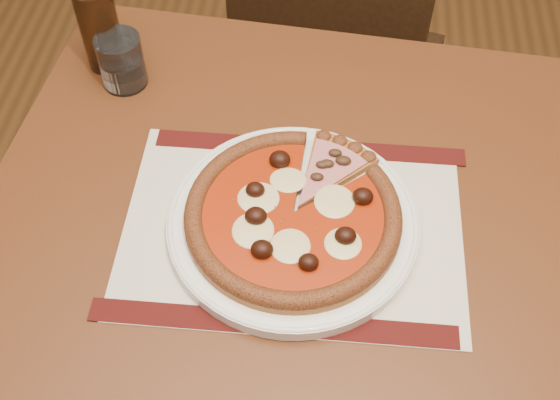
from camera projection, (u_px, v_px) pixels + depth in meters
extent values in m
cube|color=#592E15|center=(278.00, 235.00, 0.92)|extent=(0.86, 0.86, 0.04)
cylinder|color=#592E15|center=(145.00, 176.00, 1.47)|extent=(0.05, 0.05, 0.71)
cylinder|color=#592E15|center=(484.00, 226.00, 1.39)|extent=(0.05, 0.05, 0.71)
cube|color=black|center=(343.00, 72.00, 1.61)|extent=(0.47, 0.47, 0.04)
cylinder|color=black|center=(417.00, 107.00, 1.83)|extent=(0.03, 0.03, 0.37)
cylinder|color=black|center=(299.00, 75.00, 1.90)|extent=(0.03, 0.03, 0.37)
cylinder|color=black|center=(381.00, 199.00, 1.64)|extent=(0.03, 0.03, 0.37)
cylinder|color=black|center=(253.00, 161.00, 1.72)|extent=(0.03, 0.03, 0.37)
cube|color=black|center=(323.00, 44.00, 1.34)|extent=(0.38, 0.14, 0.40)
cube|color=beige|center=(293.00, 228.00, 0.90)|extent=(0.44, 0.32, 0.00)
cylinder|color=white|center=(293.00, 223.00, 0.90)|extent=(0.32, 0.32, 0.02)
cylinder|color=#A56728|center=(293.00, 216.00, 0.88)|extent=(0.27, 0.27, 0.01)
torus|color=brown|center=(293.00, 214.00, 0.88)|extent=(0.27, 0.27, 0.02)
cylinder|color=#962C07|center=(293.00, 213.00, 0.88)|extent=(0.23, 0.23, 0.00)
ellipsoid|color=beige|center=(288.00, 180.00, 0.91)|extent=(0.05, 0.04, 0.01)
ellipsoid|color=beige|center=(237.00, 188.00, 0.90)|extent=(0.05, 0.04, 0.01)
ellipsoid|color=beige|center=(258.00, 227.00, 0.86)|extent=(0.05, 0.04, 0.01)
ellipsoid|color=beige|center=(289.00, 265.00, 0.83)|extent=(0.05, 0.04, 0.01)
ellipsoid|color=beige|center=(326.00, 231.00, 0.86)|extent=(0.05, 0.04, 0.01)
ellipsoid|color=beige|center=(352.00, 195.00, 0.89)|extent=(0.05, 0.04, 0.01)
ellipsoid|color=black|center=(284.00, 169.00, 0.90)|extent=(0.03, 0.02, 0.02)
ellipsoid|color=black|center=(234.00, 174.00, 0.90)|extent=(0.03, 0.02, 0.02)
ellipsoid|color=black|center=(245.00, 213.00, 0.86)|extent=(0.03, 0.02, 0.02)
ellipsoid|color=black|center=(252.00, 257.00, 0.82)|extent=(0.03, 0.02, 0.02)
ellipsoid|color=black|center=(305.00, 245.00, 0.83)|extent=(0.03, 0.02, 0.02)
ellipsoid|color=black|center=(358.00, 237.00, 0.84)|extent=(0.03, 0.02, 0.02)
ellipsoid|color=black|center=(340.00, 196.00, 0.87)|extent=(0.03, 0.02, 0.02)
ellipsoid|color=#372014|center=(325.00, 182.00, 0.90)|extent=(0.02, 0.01, 0.01)
ellipsoid|color=#372014|center=(340.00, 162.00, 0.92)|extent=(0.02, 0.01, 0.01)
ellipsoid|color=#372014|center=(318.00, 178.00, 0.91)|extent=(0.02, 0.01, 0.01)
ellipsoid|color=#372014|center=(327.00, 156.00, 0.93)|extent=(0.02, 0.01, 0.01)
ellipsoid|color=#372014|center=(311.00, 175.00, 0.91)|extent=(0.02, 0.01, 0.01)
cylinder|color=white|center=(121.00, 61.00, 1.04)|extent=(0.08, 0.08, 0.08)
cylinder|color=#351D0D|center=(100.00, 28.00, 1.04)|extent=(0.06, 0.06, 0.14)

